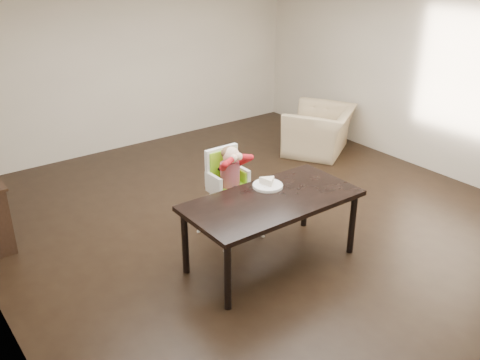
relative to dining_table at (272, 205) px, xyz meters
name	(u,v)px	position (x,y,z in m)	size (l,w,h in m)	color
ground	(269,226)	(0.47, 0.59, -0.67)	(7.00, 7.00, 0.00)	black
room_walls	(273,72)	(0.47, 0.59, 1.18)	(6.02, 7.02, 2.71)	beige
dining_table	(272,205)	(0.00, 0.00, 0.00)	(1.80, 0.90, 0.75)	black
high_chair	(229,173)	(-0.01, 0.74, 0.10)	(0.46, 0.46, 1.09)	white
plate	(268,184)	(0.14, 0.24, 0.11)	(0.39, 0.39, 0.09)	white
armchair	(320,123)	(2.67, 2.02, -0.19)	(1.10, 0.71, 0.96)	tan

